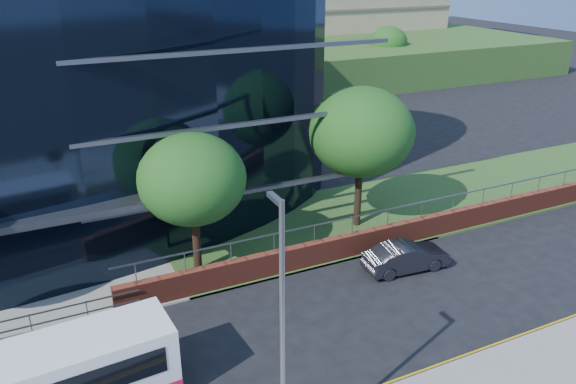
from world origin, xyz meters
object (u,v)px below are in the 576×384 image
tree_far_d (361,132)px  tree_dist_e (268,51)px  streetlight_east (282,336)px  tree_dist_f (389,43)px  parked_car (406,257)px  tree_far_c (192,179)px

tree_far_d → tree_dist_e: tree_far_d is taller
streetlight_east → tree_dist_e: bearing=66.9°
tree_dist_f → parked_car: bearing=-123.5°
tree_far_d → streetlight_east: 15.77m
tree_far_c → tree_far_d: bearing=6.3°
tree_far_d → tree_dist_e: size_ratio=1.14×
tree_dist_e → streetlight_east: (-18.00, -42.17, -0.10)m
tree_far_c → parked_car: size_ratio=1.63×
tree_far_c → tree_far_d: size_ratio=0.87×
tree_far_d → streetlight_east: bearing=-129.4°
tree_far_c → tree_dist_e: same height
parked_car → tree_dist_e: bearing=-8.6°
tree_dist_e → streetlight_east: bearing=-113.1°
tree_far_d → parked_car: size_ratio=1.87×
tree_far_c → tree_dist_e: (17.00, 31.00, 0.00)m
tree_far_c → tree_dist_f: size_ratio=1.08×
tree_dist_e → parked_car: (-8.38, -34.80, -3.88)m
tree_far_c → tree_dist_e: bearing=61.3°
parked_car → tree_dist_f: bearing=-28.6°
streetlight_east → tree_far_c: bearing=84.9°
tree_dist_e → parked_car: tree_dist_e is taller
tree_far_d → tree_far_c: bearing=-173.7°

